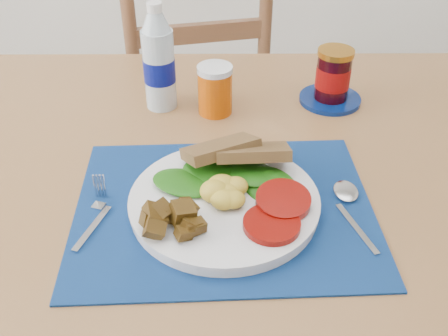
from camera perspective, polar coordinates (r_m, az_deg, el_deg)
name	(u,v)px	position (r m, az deg, el deg)	size (l,w,h in m)	color
table	(198,189)	(1.04, -2.90, -2.24)	(1.40, 0.90, 0.75)	brown
chair_far	(194,65)	(1.68, -3.27, 11.10)	(0.52, 0.50, 1.18)	#54331E
placemat	(224,208)	(0.86, 0.02, -4.38)	(0.48, 0.38, 0.00)	black
breakfast_plate	(220,199)	(0.84, -0.39, -3.39)	(0.30, 0.30, 0.07)	silver
fork	(96,214)	(0.87, -13.71, -4.86)	(0.04, 0.15, 0.00)	#B2B5BA
spoon	(349,203)	(0.89, 13.43, -3.72)	(0.05, 0.18, 0.01)	#B2B5BA
water_bottle	(159,63)	(1.10, -7.10, 11.27)	(0.07, 0.07, 0.23)	#ADBFCC
juice_glass	(215,91)	(1.09, -0.98, 8.38)	(0.07, 0.07, 0.10)	#BB4905
jam_on_saucer	(333,79)	(1.15, 11.73, 9.44)	(0.13, 0.13, 0.12)	#051B5A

